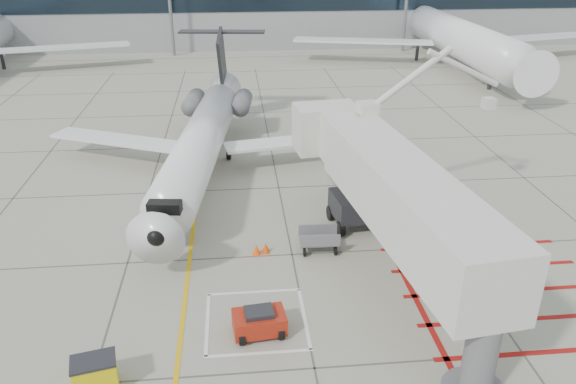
{
  "coord_description": "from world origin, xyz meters",
  "views": [
    {
      "loc": [
        -2.52,
        -19.73,
        14.59
      ],
      "look_at": [
        0.0,
        6.0,
        2.5
      ],
      "focal_mm": 35.0,
      "sensor_mm": 36.0,
      "label": 1
    }
  ],
  "objects_px": {
    "spill_bin": "(95,374)",
    "pushback_tug": "(259,321)",
    "regional_jet": "(194,131)",
    "jet_bridge": "(405,212)"
  },
  "relations": [
    {
      "from": "spill_bin",
      "to": "pushback_tug",
      "type": "bearing_deg",
      "value": 9.66
    },
    {
      "from": "jet_bridge",
      "to": "pushback_tug",
      "type": "bearing_deg",
      "value": -165.6
    },
    {
      "from": "regional_jet",
      "to": "jet_bridge",
      "type": "relative_size",
      "value": 1.48
    },
    {
      "from": "regional_jet",
      "to": "jet_bridge",
      "type": "bearing_deg",
      "value": -44.29
    },
    {
      "from": "spill_bin",
      "to": "jet_bridge",
      "type": "bearing_deg",
      "value": 9.35
    },
    {
      "from": "pushback_tug",
      "to": "regional_jet",
      "type": "bearing_deg",
      "value": 95.96
    },
    {
      "from": "jet_bridge",
      "to": "spill_bin",
      "type": "xyz_separation_m",
      "value": [
        -12.15,
        -4.92,
        -3.22
      ]
    },
    {
      "from": "jet_bridge",
      "to": "pushback_tug",
      "type": "height_order",
      "value": "jet_bridge"
    },
    {
      "from": "jet_bridge",
      "to": "spill_bin",
      "type": "relative_size",
      "value": 13.15
    },
    {
      "from": "regional_jet",
      "to": "pushback_tug",
      "type": "xyz_separation_m",
      "value": [
        3.12,
        -14.24,
        -3.14
      ]
    }
  ]
}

